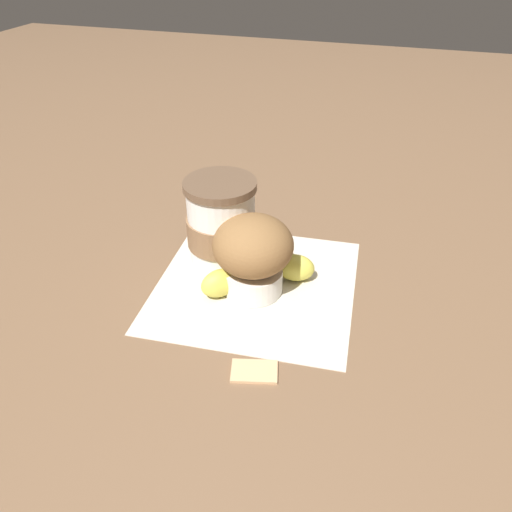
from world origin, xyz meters
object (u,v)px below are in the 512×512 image
Objects in this scene: coffee_cup at (222,225)px; muffin at (251,252)px; banana at (257,274)px; sugar_packet at (254,370)px.

coffee_cup is 1.17× the size of muffin.
banana is (0.01, 0.01, -0.04)m from muffin.
coffee_cup reaches higher than muffin.
coffee_cup is at bearing 139.81° from muffin.
muffin reaches higher than sugar_packet.
coffee_cup is at bearing 119.39° from sugar_packet.
muffin reaches higher than banana.
sugar_packet is at bearing -71.12° from muffin.
sugar_packet is at bearing -60.61° from coffee_cup.
banana is 2.80× the size of sugar_packet.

